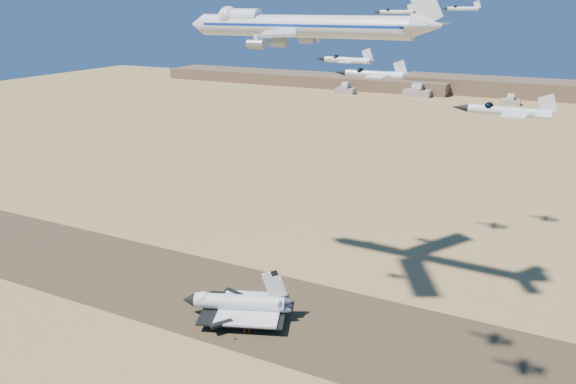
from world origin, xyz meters
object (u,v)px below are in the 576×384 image
at_px(chase_jet_d, 395,12).
at_px(chase_jet_e, 462,8).
at_px(shuttle, 239,304).
at_px(chase_jet_b, 373,74).
at_px(crew_a, 244,331).
at_px(chase_jet_c, 507,111).
at_px(carrier_747, 292,26).
at_px(crew_c, 234,337).
at_px(chase_jet_a, 346,60).
at_px(crew_b, 249,331).

height_order(chase_jet_d, chase_jet_e, chase_jet_e).
height_order(shuttle, chase_jet_b, chase_jet_b).
distance_m(chase_jet_b, chase_jet_d, 108.13).
relative_size(crew_a, chase_jet_d, 0.11).
bearing_deg(chase_jet_c, shuttle, 152.35).
bearing_deg(crew_a, chase_jet_b, -120.09).
xyz_separation_m(carrier_747, chase_jet_b, (46.35, -56.94, -6.83)).
xyz_separation_m(shuttle, chase_jet_e, (44.95, 97.01, 91.77)).
bearing_deg(crew_c, chase_jet_b, -151.66).
bearing_deg(chase_jet_d, shuttle, -108.64).
height_order(chase_jet_a, chase_jet_e, chase_jet_e).
height_order(chase_jet_a, chase_jet_c, chase_jet_a).
bearing_deg(chase_jet_a, crew_a, 168.44).
bearing_deg(carrier_747, crew_b, -83.72).
xyz_separation_m(chase_jet_b, chase_jet_e, (-6.43, 124.89, 11.88)).
relative_size(shuttle, chase_jet_c, 2.32).
relative_size(crew_a, chase_jet_a, 0.12).
bearing_deg(chase_jet_a, shuttle, 161.34).
xyz_separation_m(crew_a, chase_jet_d, (17.79, 83.97, 94.49)).
bearing_deg(chase_jet_b, chase_jet_e, 91.56).
relative_size(chase_jet_d, chase_jet_e, 1.03).
bearing_deg(chase_jet_d, crew_c, -102.91).
bearing_deg(crew_a, crew_c, 160.20).
xyz_separation_m(shuttle, chase_jet_b, (51.38, -27.88, 79.89)).
relative_size(carrier_747, chase_jet_c, 5.54).
relative_size(shuttle, chase_jet_e, 2.38).
xyz_separation_m(crew_a, chase_jet_e, (38.23, 104.66, 95.65)).
bearing_deg(chase_jet_b, crew_a, 154.26).
relative_size(crew_b, chase_jet_c, 0.11).
height_order(crew_c, chase_jet_e, chase_jet_e).
relative_size(crew_c, chase_jet_e, 0.12).
relative_size(carrier_747, crew_c, 49.24).
relative_size(crew_b, chase_jet_b, 0.12).
bearing_deg(shuttle, chase_jet_c, -50.06).
distance_m(crew_a, chase_jet_b, 97.06).
relative_size(chase_jet_c, chase_jet_e, 1.02).
bearing_deg(chase_jet_d, chase_jet_a, -80.55).
distance_m(crew_a, chase_jet_a, 92.64).
height_order(crew_b, chase_jet_c, chase_jet_c).
distance_m(crew_a, chase_jet_e, 146.85).
xyz_separation_m(crew_b, chase_jet_c, (71.04, -37.29, 81.10)).
bearing_deg(chase_jet_e, chase_jet_d, -127.16).
xyz_separation_m(carrier_747, chase_jet_a, (36.49, -46.47, -5.30)).
height_order(crew_b, chase_jet_b, chase_jet_b).
bearing_deg(crew_c, chase_jet_c, -156.19).
relative_size(shuttle, chase_jet_a, 2.62).
distance_m(crew_c, chase_jet_a, 92.68).
height_order(shuttle, crew_b, shuttle).
bearing_deg(crew_c, chase_jet_a, -141.03).
bearing_deg(crew_a, carrier_747, -3.10).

